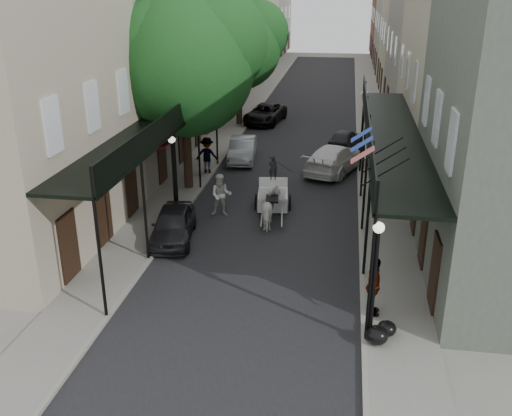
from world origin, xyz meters
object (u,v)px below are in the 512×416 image
at_px(tree_far, 244,42).
at_px(pedestrian_walking, 221,195).
at_px(car_left_mid, 242,149).
at_px(pedestrian_sidewalk_right, 374,286).
at_px(car_right_near, 335,159).
at_px(tree_near, 192,58).
at_px(horse, 272,209).
at_px(pedestrian_sidewalk_left, 207,155).
at_px(lamppost_left, 174,176).
at_px(carriage, 273,184).
at_px(car_left_far, 265,114).
at_px(lamppost_right_near, 374,280).
at_px(car_right_far, 345,139).
at_px(lamppost_right_far, 363,120).
at_px(car_left_near, 173,224).

height_order(tree_far, pedestrian_walking, tree_far).
bearing_deg(pedestrian_walking, car_left_mid, 86.14).
height_order(pedestrian_sidewalk_right, car_right_near, pedestrian_sidewalk_right).
relative_size(tree_near, car_right_near, 1.86).
bearing_deg(car_right_near, car_left_mid, 6.21).
distance_m(horse, pedestrian_sidewalk_left, 7.78).
bearing_deg(tree_near, pedestrian_walking, -59.33).
distance_m(lamppost_left, carriage, 4.81).
distance_m(car_left_mid, car_right_near, 5.55).
distance_m(pedestrian_walking, car_left_far, 18.11).
xyz_separation_m(lamppost_right_near, lamppost_left, (-8.20, 8.00, 0.00)).
height_order(horse, pedestrian_walking, pedestrian_walking).
bearing_deg(tree_near, car_left_far, 84.69).
distance_m(car_left_far, car_right_far, 8.39).
height_order(tree_near, pedestrian_walking, tree_near).
distance_m(lamppost_right_far, pedestrian_sidewalk_right, 18.64).
bearing_deg(car_left_far, tree_near, -86.59).
distance_m(lamppost_left, car_left_far, 19.04).
bearing_deg(pedestrian_sidewalk_right, car_left_mid, 27.32).
xyz_separation_m(lamppost_left, car_left_mid, (1.31, 9.31, -1.37)).
bearing_deg(car_left_far, car_right_far, -36.43).
xyz_separation_m(car_left_mid, car_left_far, (-0.04, 9.63, 0.01)).
height_order(pedestrian_walking, car_right_far, pedestrian_walking).
xyz_separation_m(carriage, car_right_far, (3.19, 10.52, -0.44)).
bearing_deg(pedestrian_sidewalk_left, carriage, 139.55).
height_order(lamppost_left, carriage, lamppost_left).
bearing_deg(lamppost_right_near, lamppost_left, 135.71).
relative_size(pedestrian_sidewalk_right, car_right_far, 0.55).
xyz_separation_m(car_right_near, car_right_far, (0.49, 5.00, -0.15)).
bearing_deg(lamppost_right_far, pedestrian_sidewalk_right, -89.69).
bearing_deg(car_left_near, tree_near, 86.88).
relative_size(lamppost_right_near, car_right_near, 0.72).
bearing_deg(tree_far, lamppost_right_far, -36.51).
height_order(lamppost_right_near, car_right_near, lamppost_right_near).
bearing_deg(carriage, horse, -90.00).
relative_size(horse, pedestrian_walking, 0.98).
height_order(tree_near, lamppost_left, tree_near).
relative_size(lamppost_right_near, pedestrian_sidewalk_right, 1.92).
xyz_separation_m(lamppost_right_far, car_left_mid, (-6.89, -2.69, -1.37)).
distance_m(car_left_near, car_right_near, 11.77).
xyz_separation_m(pedestrian_sidewalk_right, car_left_near, (-7.80, 4.61, -0.41)).
height_order(pedestrian_sidewalk_right, car_left_mid, pedestrian_sidewalk_right).
bearing_deg(car_right_near, pedestrian_walking, 75.88).
height_order(horse, pedestrian_sidewalk_left, pedestrian_sidewalk_left).
bearing_deg(pedestrian_walking, lamppost_left, -163.31).
bearing_deg(car_left_near, car_right_near, 49.55).
relative_size(tree_far, pedestrian_walking, 4.45).
distance_m(lamppost_left, lamppost_right_far, 14.53).
bearing_deg(car_left_near, tree_far, 83.18).
distance_m(lamppost_right_near, lamppost_right_far, 20.00).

